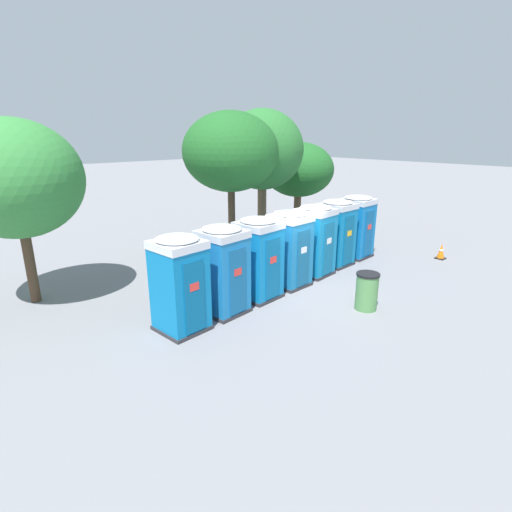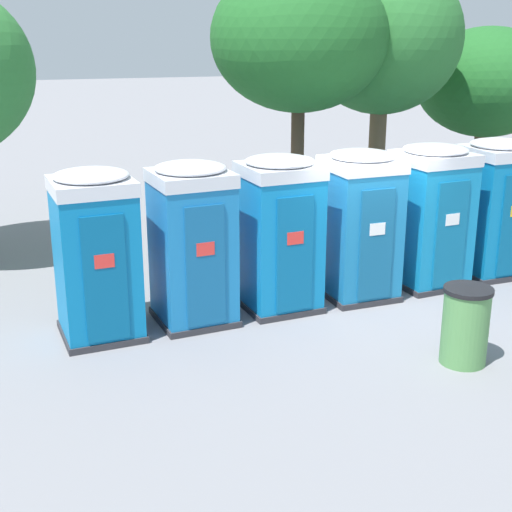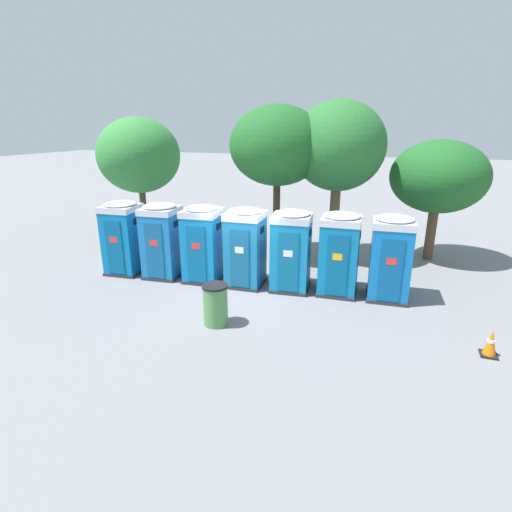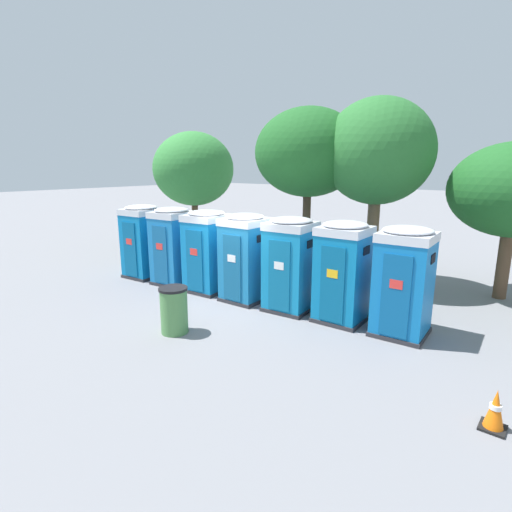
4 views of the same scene
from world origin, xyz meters
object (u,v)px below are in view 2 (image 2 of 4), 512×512
portapotty_5 (495,207)px  portapotty_0 (96,254)px  street_tree_3 (382,39)px  trash_can (465,325)px  portapotty_1 (192,243)px  portapotty_3 (359,224)px  portapotty_4 (431,215)px  street_tree_2 (299,39)px  street_tree_1 (487,83)px  portapotty_2 (279,233)px

portapotty_5 → portapotty_0: bearing=-175.0°
portapotty_0 → street_tree_3: bearing=31.4°
portapotty_5 → trash_can: (-2.68, -3.16, -0.73)m
portapotty_1 → street_tree_3: 7.11m
portapotty_1 → trash_can: bearing=-39.6°
portapotty_3 → trash_can: (0.25, -2.84, -0.73)m
portapotty_4 → trash_can: bearing=-112.1°
portapotty_4 → street_tree_2: bearing=114.8°
street_tree_2 → street_tree_3: (2.13, 0.58, -0.02)m
portapotty_0 → portapotty_3: (4.40, 0.32, 0.00)m
portapotty_1 → street_tree_3: bearing=37.3°
portapotty_0 → trash_can: 5.34m
portapotty_1 → portapotty_4: 4.42m
portapotty_4 → street_tree_2: (-1.38, 2.98, 2.96)m
portapotty_0 → portapotty_4: size_ratio=1.00×
portapotty_5 → street_tree_2: bearing=135.3°
trash_can → portapotty_0: bearing=151.6°
portapotty_5 → street_tree_2: street_tree_2 is taller
portapotty_3 → street_tree_3: size_ratio=0.43×
portapotty_3 → portapotty_5: bearing=6.3°
portapotty_5 → trash_can: 4.21m
portapotty_1 → street_tree_1: street_tree_1 is taller
portapotty_5 → street_tree_2: size_ratio=0.44×
portapotty_0 → portapotty_2: same height
portapotty_4 → trash_can: size_ratio=2.31×
portapotty_3 → portapotty_4: (1.46, 0.15, -0.00)m
portapotty_4 → trash_can: 3.31m
portapotty_1 → portapotty_2: size_ratio=1.00×
portapotty_5 → street_tree_3: (-0.71, 3.40, 2.95)m
portapotty_5 → street_tree_1: bearing=58.1°
trash_can → street_tree_3: bearing=73.3°
portapotty_4 → street_tree_2: size_ratio=0.44×
portapotty_5 → street_tree_3: bearing=101.9°
portapotty_5 → trash_can: portapotty_5 is taller
portapotty_3 → street_tree_1: street_tree_1 is taller
portapotty_4 → trash_can: (-1.22, -2.99, -0.73)m
portapotty_3 → portapotty_0: bearing=-175.8°
street_tree_1 → trash_can: bearing=-125.6°
portapotty_3 → portapotty_4: bearing=6.0°
portapotty_1 → street_tree_2: size_ratio=0.44×
street_tree_3 → trash_can: (-1.96, -6.56, -3.68)m
portapotty_4 → street_tree_1: bearing=47.7°
portapotty_5 → trash_can: bearing=-130.3°
street_tree_3 → portapotty_0: bearing=-148.6°
portapotty_1 → portapotty_2: (1.47, 0.13, -0.00)m
street_tree_1 → trash_can: (-5.52, -7.72, -2.60)m
portapotty_5 → street_tree_2: (-2.84, 2.81, 2.96)m
portapotty_3 → street_tree_1: 7.79m
street_tree_1 → street_tree_2: bearing=-162.9°
portapotty_2 → street_tree_1: size_ratio=0.56×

